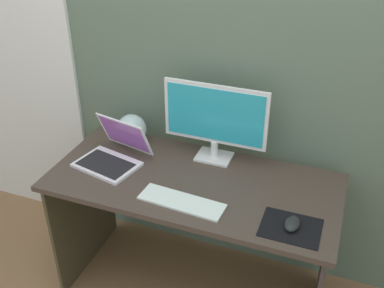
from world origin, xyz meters
name	(u,v)px	position (x,y,z in m)	size (l,w,h in m)	color
ground_plane	(193,288)	(0.00, 0.00, 0.00)	(8.00, 8.00, 0.00)	#8A6341
wall_back	(221,54)	(0.00, 0.40, 1.25)	(6.00, 0.04, 2.50)	#5A6E5B
door_left	(17,68)	(-1.27, 0.36, 1.01)	(0.82, 0.02, 2.02)	white
desk	(193,206)	(0.00, 0.00, 0.59)	(1.40, 0.64, 0.75)	#45372F
monitor	(215,119)	(0.03, 0.23, 0.98)	(0.53, 0.14, 0.41)	white
laptop	(113,154)	(-0.44, 0.01, 0.79)	(0.36, 0.36, 0.21)	white
fishbowl	(132,129)	(-0.44, 0.23, 0.83)	(0.16, 0.16, 0.16)	silver
keyboard_external	(182,202)	(0.01, -0.18, 0.75)	(0.39, 0.12, 0.01)	white
mousepad	(291,228)	(0.50, -0.17, 0.75)	(0.25, 0.20, 0.00)	black
mouse	(292,224)	(0.51, -0.17, 0.77)	(0.06, 0.10, 0.04)	black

